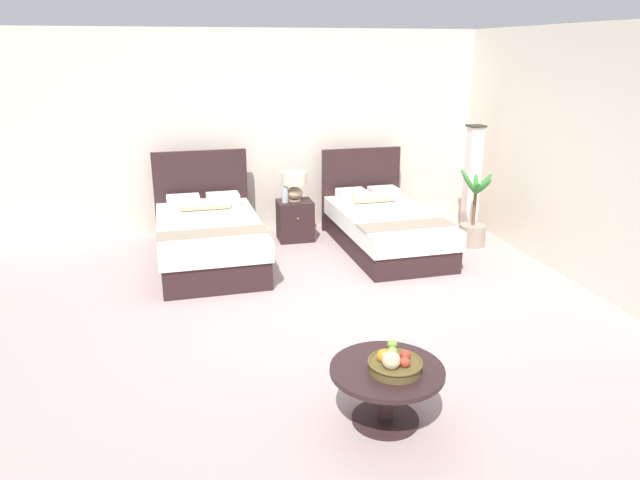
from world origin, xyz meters
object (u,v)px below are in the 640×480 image
(bed_near_corner, at_px, (384,227))
(fruit_bowl, at_px, (394,364))
(table_lamp, at_px, (294,183))
(nightstand, at_px, (295,220))
(bed_near_window, at_px, (209,238))
(coffee_table, at_px, (387,383))
(potted_palm, at_px, (473,226))
(floor_lamp_corner, at_px, (472,181))
(vase, at_px, (285,195))
(loose_apple, at_px, (393,344))

(bed_near_corner, relative_size, fruit_bowl, 5.78)
(table_lamp, height_order, fruit_bowl, table_lamp)
(nightstand, bearing_deg, bed_near_corner, -30.70)
(bed_near_window, relative_size, nightstand, 3.89)
(coffee_table, xyz_separation_m, potted_palm, (2.39, 3.39, -0.03))
(bed_near_window, relative_size, table_lamp, 5.50)
(coffee_table, bearing_deg, potted_palm, 54.80)
(floor_lamp_corner, bearing_deg, bed_near_window, -174.32)
(floor_lamp_corner, bearing_deg, vase, 174.89)
(nightstand, xyz_separation_m, loose_apple, (-0.06, -3.92, 0.18))
(fruit_bowl, bearing_deg, coffee_table, 117.31)
(potted_palm, bearing_deg, vase, 162.73)
(vase, xyz_separation_m, coffee_table, (-0.05, -4.12, -0.34))
(bed_near_corner, distance_m, potted_palm, 1.17)
(vase, height_order, potted_palm, potted_palm)
(nightstand, relative_size, fruit_bowl, 1.46)
(fruit_bowl, distance_m, floor_lamp_corner, 4.72)
(table_lamp, distance_m, fruit_bowl, 4.25)
(fruit_bowl, distance_m, potted_palm, 4.19)
(nightstand, bearing_deg, vase, -163.85)
(table_lamp, xyz_separation_m, fruit_bowl, (-0.16, -4.24, -0.30))
(vase, distance_m, loose_apple, 3.89)
(nightstand, height_order, vase, vase)
(vase, bearing_deg, potted_palm, -17.27)
(table_lamp, height_order, loose_apple, table_lamp)
(bed_near_window, relative_size, loose_apple, 28.11)
(nightstand, distance_m, vase, 0.40)
(table_lamp, bearing_deg, vase, -156.50)
(vase, xyz_separation_m, floor_lamp_corner, (2.55, -0.23, 0.11))
(bed_near_corner, distance_m, loose_apple, 3.49)
(nightstand, relative_size, vase, 2.62)
(bed_near_window, relative_size, coffee_table, 2.69)
(bed_near_window, height_order, vase, bed_near_window)
(coffee_table, bearing_deg, table_lamp, 87.48)
(bed_near_window, distance_m, coffee_table, 3.67)
(bed_near_corner, relative_size, nightstand, 3.97)
(nightstand, bearing_deg, table_lamp, 90.00)
(table_lamp, bearing_deg, nightstand, -90.00)
(bed_near_corner, relative_size, loose_apple, 28.64)
(vase, bearing_deg, loose_apple, -88.82)
(bed_near_corner, bearing_deg, potted_palm, -7.32)
(bed_near_window, xyz_separation_m, vase, (1.03, 0.58, 0.33))
(loose_apple, bearing_deg, bed_near_window, 108.65)
(bed_near_corner, xyz_separation_m, potted_palm, (1.16, -0.15, -0.02))
(bed_near_window, bearing_deg, floor_lamp_corner, 5.68)
(bed_near_corner, xyz_separation_m, floor_lamp_corner, (1.36, 0.35, 0.46))
(vase, bearing_deg, bed_near_window, -150.55)
(bed_near_corner, bearing_deg, floor_lamp_corner, 14.50)
(coffee_table, bearing_deg, loose_apple, 62.21)
(potted_palm, bearing_deg, coffee_table, -125.20)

